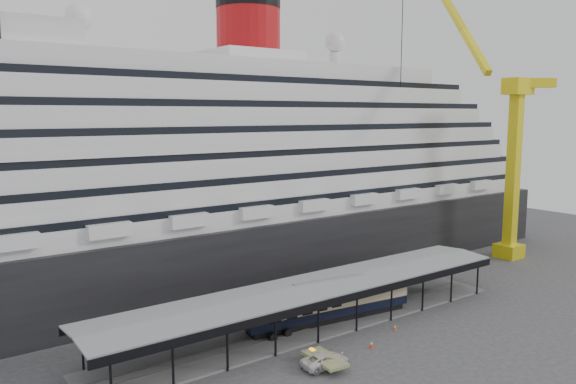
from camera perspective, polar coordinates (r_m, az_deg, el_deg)
name	(u,v)px	position (r m, az deg, el deg)	size (l,w,h in m)	color
ground	(343,339)	(65.61, 5.62, -14.67)	(200.00, 200.00, 0.00)	#39393B
cruise_ship	(206,159)	(87.29, -8.35, 3.37)	(130.00, 30.00, 43.90)	black
platform_canopy	(315,307)	(68.30, 2.79, -11.59)	(56.00, 9.18, 5.30)	slate
crane_yellow	(509,144)	(103.89, 21.50, 4.52)	(23.83, 18.78, 47.60)	yellow
port_truck	(325,360)	(58.78, 3.76, -16.70)	(2.32, 5.03, 1.40)	silver
pullman_carriage	(329,301)	(69.49, 4.18, -11.01)	(22.34, 5.62, 21.75)	black
traffic_cone_left	(371,344)	(63.71, 8.48, -15.05)	(0.48, 0.48, 0.80)	#F2350D
traffic_cone_mid	(342,353)	(61.34, 5.53, -16.01)	(0.44, 0.44, 0.66)	#D0510B
traffic_cone_right	(395,327)	(68.81, 10.82, -13.34)	(0.42, 0.42, 0.74)	#F14D0D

